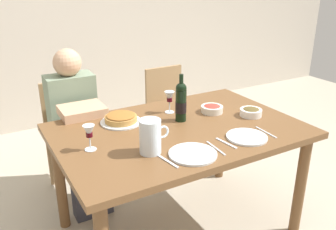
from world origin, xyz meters
The scene contains 18 objects.
ground_plane centered at (0.00, 0.00, 0.00)m, with size 8.00×8.00×0.00m, color #B2A893.
dining_table centered at (0.00, 0.00, 0.67)m, with size 1.50×1.00×0.76m.
wine_bottle centered at (0.07, 0.10, 0.89)m, with size 0.07×0.07×0.31m.
water_pitcher centered at (-0.30, -0.20, 0.84)m, with size 0.17×0.12×0.19m.
baked_tart centered at (-0.28, 0.26, 0.79)m, with size 0.26×0.26×0.06m.
salad_bowl centered at (0.33, 0.12, 0.79)m, with size 0.15×0.15×0.05m.
olive_bowl centered at (0.52, -0.06, 0.79)m, with size 0.14×0.14×0.06m.
wine_glass_left_diner centered at (0.08, 0.26, 0.87)m, with size 0.07×0.07×0.15m.
wine_glass_right_diner centered at (-0.57, -0.01, 0.86)m, with size 0.06×0.06×0.14m.
dinner_plate_left_setting centered at (-0.12, -0.34, 0.77)m, with size 0.26×0.26×0.01m, color silver.
dinner_plate_right_setting centered at (0.27, -0.31, 0.77)m, with size 0.24×0.24×0.01m, color silver.
fork_left_setting centered at (-0.27, -0.34, 0.76)m, with size 0.16×0.01×0.01m, color silver.
knife_left_setting centered at (0.03, -0.34, 0.76)m, with size 0.18×0.01×0.01m, color silver.
knife_right_setting centered at (0.42, -0.31, 0.76)m, with size 0.18×0.01×0.01m, color silver.
spoon_right_setting centered at (0.12, -0.31, 0.76)m, with size 0.16×0.01×0.01m, color silver.
chair_left centered at (-0.45, 0.91, 0.50)m, with size 0.40×0.40×0.87m.
diner_left centered at (-0.45, 0.67, 0.62)m, with size 0.34×0.50×1.16m.
chair_right centered at (0.45, 0.90, 0.50)m, with size 0.41×0.41×0.87m.
Camera 1 is at (-1.07, -1.74, 1.66)m, focal length 38.58 mm.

